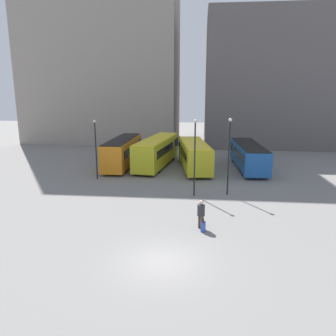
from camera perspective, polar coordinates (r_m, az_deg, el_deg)
The scene contains 12 objects.
ground_plane at distance 17.33m, azimuth -1.09°, elevation -15.98°, with size 160.00×160.00×0.00m, color slate.
building_block_left at distance 61.13m, azimuth -11.42°, elevation 22.36°, with size 25.64×13.46×37.18m.
building_block_right at distance 59.80m, azimuth 21.23°, elevation 13.86°, with size 29.32×17.80×20.36m.
bus_0 at distance 38.59m, azimuth -7.89°, elevation 2.94°, with size 2.44×10.80×3.20m.
bus_1 at distance 38.37m, azimuth -1.85°, elevation 3.05°, with size 4.09×11.90×3.25m.
bus_2 at distance 36.73m, azimuth 4.59°, elevation 2.37°, with size 4.12×10.44×3.03m.
bus_3 at distance 38.02m, azimuth 13.82°, elevation 2.20°, with size 3.13×11.04×2.77m.
traveler at distance 20.82m, azimuth 5.78°, elevation -7.59°, with size 0.56×0.56×1.85m.
suitcase at distance 20.65m, azimuth 6.15°, elevation -10.11°, with size 0.31×0.37×0.89m.
lamp_post_0 at distance 32.68m, azimuth -12.48°, elevation 3.96°, with size 0.28×0.28×5.86m.
lamp_post_1 at distance 27.28m, azimuth 10.57°, elevation 2.90°, with size 0.28×0.28×6.40m.
lamp_post_2 at distance 26.62m, azimuth 4.69°, elevation 2.75°, with size 0.28×0.28×6.33m.
Camera 1 is at (1.84, -15.05, 8.39)m, focal length 35.00 mm.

